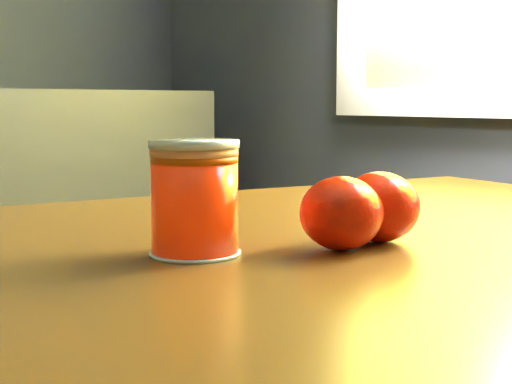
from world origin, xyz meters
TOP-DOWN VIEW (x-y plane):
  - table at (1.05, 0.02)m, footprint 1.03×0.76m
  - juice_glass at (0.90, 0.01)m, footprint 0.07×0.07m
  - orange_front at (1.01, -0.04)m, footprint 0.09×0.09m
  - orange_back at (1.07, -0.03)m, footprint 0.09×0.09m

SIDE VIEW (x-z plane):
  - table at x=1.05m, z-range 0.28..1.02m
  - orange_front at x=1.01m, z-range 0.74..0.81m
  - orange_back at x=1.07m, z-range 0.74..0.81m
  - juice_glass at x=0.90m, z-range 0.74..0.84m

